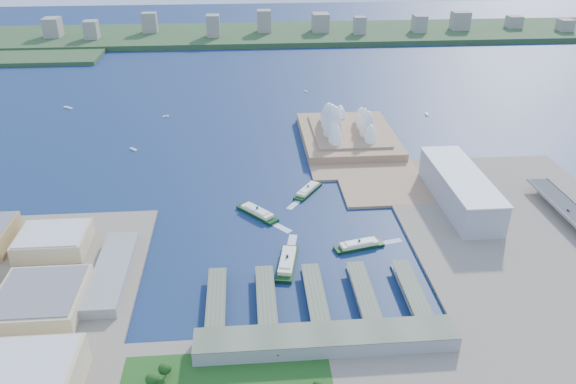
{
  "coord_description": "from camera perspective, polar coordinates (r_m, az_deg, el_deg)",
  "views": [
    {
      "loc": [
        -39.95,
        -457.22,
        305.29
      ],
      "look_at": [
        4.32,
        93.2,
        18.0
      ],
      "focal_mm": 35.0,
      "sensor_mm": 36.0,
      "label": 1
    }
  ],
  "objects": [
    {
      "name": "east_land",
      "position": [
        580.07,
        25.35,
        -7.11
      ],
      "size": [
        240.0,
        500.0,
        3.0
      ],
      "primitive_type": "cube",
      "color": "gray",
      "rests_on": "ground"
    },
    {
      "name": "boat_e",
      "position": [
        1024.55,
        1.8,
        10.21
      ],
      "size": [
        6.71,
        9.95,
        2.34
      ],
      "primitive_type": null,
      "rotation": [
        0.0,
        0.0,
        0.43
      ],
      "color": "white",
      "rests_on": "ground"
    },
    {
      "name": "peninsula",
      "position": [
        792.74,
        6.5,
        4.77
      ],
      "size": [
        135.0,
        220.0,
        3.0
      ],
      "primitive_type": "cube",
      "color": "#967252",
      "rests_on": "ground"
    },
    {
      "name": "far_shore",
      "position": [
        1468.59,
        -3.06,
        15.69
      ],
      "size": [
        2200.0,
        260.0,
        12.0
      ],
      "primitive_type": "cube",
      "color": "#2D4926",
      "rests_on": "ground"
    },
    {
      "name": "ferry_c",
      "position": [
        530.11,
        -0.09,
        -6.94
      ],
      "size": [
        26.27,
        60.87,
        11.17
      ],
      "primitive_type": null,
      "rotation": [
        0.0,
        0.0,
        2.95
      ],
      "color": "black",
      "rests_on": "ground"
    },
    {
      "name": "ferry_a",
      "position": [
        611.91,
        -3.15,
        -1.93
      ],
      "size": [
        46.07,
        50.59,
        10.33
      ],
      "primitive_type": null,
      "rotation": [
        0.0,
        0.0,
        0.71
      ],
      "color": "black",
      "rests_on": "ground"
    },
    {
      "name": "car_c",
      "position": [
        660.53,
        26.6,
        -1.69
      ],
      "size": [
        1.81,
        4.44,
        1.29
      ],
      "primitive_type": "imported",
      "color": "slate",
      "rests_on": "expressway"
    },
    {
      "name": "far_skyline",
      "position": [
        1442.48,
        -3.06,
        16.83
      ],
      "size": [
        1900.0,
        140.0,
        55.0
      ],
      "primitive_type": null,
      "color": "gray",
      "rests_on": "far_shore"
    },
    {
      "name": "boat_b",
      "position": [
        919.39,
        -12.32,
        7.54
      ],
      "size": [
        10.01,
        6.45,
        2.55
      ],
      "primitive_type": null,
      "rotation": [
        0.0,
        0.0,
        1.93
      ],
      "color": "white",
      "rests_on": "ground"
    },
    {
      "name": "terminal_building",
      "position": [
        441.17,
        3.89,
        -14.78
      ],
      "size": [
        200.0,
        28.0,
        12.0
      ],
      "primitive_type": "cube",
      "color": "gray",
      "rests_on": "south_land"
    },
    {
      "name": "opera_house",
      "position": [
        799.49,
        6.18,
        7.34
      ],
      "size": [
        134.0,
        180.0,
        58.0
      ],
      "primitive_type": null,
      "color": "white",
      "rests_on": "peninsula"
    },
    {
      "name": "boat_d",
      "position": [
        1006.16,
        -21.44,
        8.0
      ],
      "size": [
        16.61,
        12.86,
        2.94
      ],
      "primitive_type": null,
      "rotation": [
        0.0,
        0.0,
        0.98
      ],
      "color": "white",
      "rests_on": "ground"
    },
    {
      "name": "toaster_building",
      "position": [
        651.85,
        17.05,
        0.28
      ],
      "size": [
        45.0,
        155.0,
        35.0
      ],
      "primitive_type": "cube",
      "color": "#97979C",
      "rests_on": "east_land"
    },
    {
      "name": "ferry_b",
      "position": [
        658.79,
        2.05,
        0.33
      ],
      "size": [
        38.67,
        48.79,
        9.5
      ],
      "primitive_type": null,
      "rotation": [
        0.0,
        0.0,
        -0.59
      ],
      "color": "black",
      "rests_on": "ground"
    },
    {
      "name": "ferry_wharves",
      "position": [
        489.27,
        2.76,
        -10.46
      ],
      "size": [
        184.0,
        90.0,
        9.3
      ],
      "primitive_type": null,
      "color": "#545E47",
      "rests_on": "ground"
    },
    {
      "name": "boat_c",
      "position": [
        934.98,
        13.92,
        7.71
      ],
      "size": [
        6.21,
        14.03,
        3.05
      ],
      "primitive_type": null,
      "rotation": [
        0.0,
        0.0,
        2.97
      ],
      "color": "white",
      "rests_on": "ground"
    },
    {
      "name": "boat_a",
      "position": [
        803.55,
        -15.43,
        4.22
      ],
      "size": [
        11.59,
        11.77,
        2.55
      ],
      "primitive_type": null,
      "rotation": [
        0.0,
        0.0,
        0.77
      ],
      "color": "white",
      "rests_on": "ground"
    },
    {
      "name": "ferry_d",
      "position": [
        560.0,
        7.24,
        -5.22
      ],
      "size": [
        52.05,
        24.28,
        9.54
      ],
      "primitive_type": null,
      "rotation": [
        0.0,
        0.0,
        1.81
      ],
      "color": "black",
      "rests_on": "ground"
    },
    {
      "name": "ground",
      "position": [
        551.22,
        0.33,
        -6.14
      ],
      "size": [
        3000.0,
        3000.0,
        0.0
      ],
      "primitive_type": "plane",
      "color": "#0F2547",
      "rests_on": "ground"
    }
  ]
}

